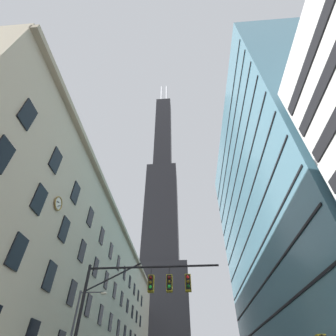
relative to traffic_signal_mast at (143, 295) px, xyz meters
name	(u,v)px	position (x,y,z in m)	size (l,w,h in m)	color
station_building	(78,300)	(-14.88, 25.47, 5.79)	(13.64, 72.88, 23.37)	#BCAF93
dark_skyscraper	(161,235)	(-7.84, 86.74, 46.92)	(22.32, 22.32, 182.92)	black
glass_office_midrise	(284,211)	(21.19, 22.92, 19.34)	(15.27, 47.52, 50.41)	teal
traffic_signal_mast	(143,295)	(0.00, 0.00, 0.00)	(9.16, 0.63, 7.79)	black
street_lamppost	(76,332)	(-6.24, 5.89, -1.15)	(2.50, 0.32, 7.65)	#47474C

